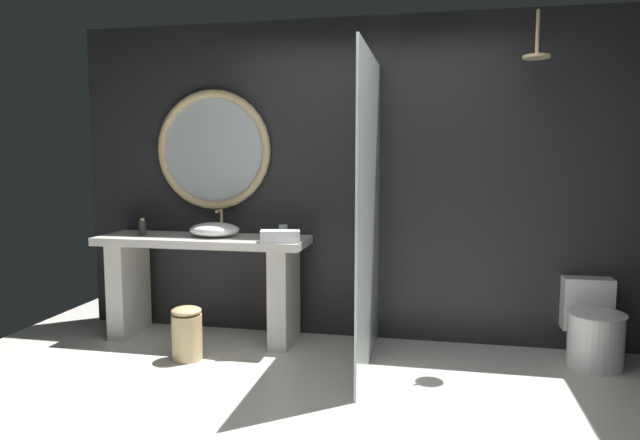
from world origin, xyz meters
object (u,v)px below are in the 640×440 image
at_px(soap_dispenser, 143,228).
at_px(round_wall_mirror, 213,150).
at_px(toilet, 593,328).
at_px(waste_bin, 187,333).
at_px(folded_hand_towel, 280,236).
at_px(rain_shower_head, 537,52).
at_px(tumbler_cup, 283,231).
at_px(vessel_sink, 215,229).

height_order(soap_dispenser, round_wall_mirror, round_wall_mirror).
bearing_deg(round_wall_mirror, toilet, -4.43).
height_order(waste_bin, folded_hand_towel, folded_hand_towel).
height_order(soap_dispenser, toilet, soap_dispenser).
bearing_deg(rain_shower_head, tumbler_cup, 177.19).
bearing_deg(folded_hand_towel, toilet, 4.84).
distance_m(round_wall_mirror, folded_hand_towel, 1.05).
distance_m(tumbler_cup, folded_hand_towel, 0.22).
distance_m(toilet, waste_bin, 2.96).
bearing_deg(folded_hand_towel, rain_shower_head, 4.02).
bearing_deg(folded_hand_towel, soap_dispenser, 173.37).
relative_size(tumbler_cup, folded_hand_towel, 0.37).
xyz_separation_m(tumbler_cup, round_wall_mirror, (-0.66, 0.21, 0.65)).
xyz_separation_m(toilet, folded_hand_towel, (-2.29, -0.19, 0.64)).
relative_size(tumbler_cup, toilet, 0.19).
bearing_deg(tumbler_cup, soap_dispenser, -176.29).
xyz_separation_m(soap_dispenser, rain_shower_head, (3.03, -0.01, 1.30)).
bearing_deg(toilet, round_wall_mirror, 175.57).
xyz_separation_m(round_wall_mirror, toilet, (2.99, -0.23, -1.29)).
relative_size(tumbler_cup, round_wall_mirror, 0.11).
height_order(tumbler_cup, round_wall_mirror, round_wall_mirror).
relative_size(vessel_sink, folded_hand_towel, 1.37).
bearing_deg(soap_dispenser, tumbler_cup, 3.71).
relative_size(round_wall_mirror, waste_bin, 2.52).
relative_size(vessel_sink, rain_shower_head, 1.25).
distance_m(tumbler_cup, round_wall_mirror, 0.95).
bearing_deg(round_wall_mirror, vessel_sink, -68.20).
height_order(toilet, waste_bin, toilet).
relative_size(vessel_sink, toilet, 0.69).
relative_size(soap_dispenser, toilet, 0.24).
bearing_deg(round_wall_mirror, rain_shower_head, -6.75).
distance_m(rain_shower_head, toilet, 2.01).
distance_m(round_wall_mirror, rain_shower_head, 2.62).
xyz_separation_m(round_wall_mirror, rain_shower_head, (2.51, -0.30, 0.66)).
bearing_deg(soap_dispenser, round_wall_mirror, 28.64).
xyz_separation_m(vessel_sink, tumbler_cup, (0.57, 0.04, -0.00)).
bearing_deg(round_wall_mirror, soap_dispenser, -151.36).
xyz_separation_m(vessel_sink, toilet, (2.89, 0.01, -0.65)).
bearing_deg(vessel_sink, rain_shower_head, -1.22).
bearing_deg(tumbler_cup, folded_hand_towel, -80.56).
xyz_separation_m(rain_shower_head, toilet, (0.47, 0.07, -1.96)).
bearing_deg(round_wall_mirror, tumbler_cup, -17.31).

